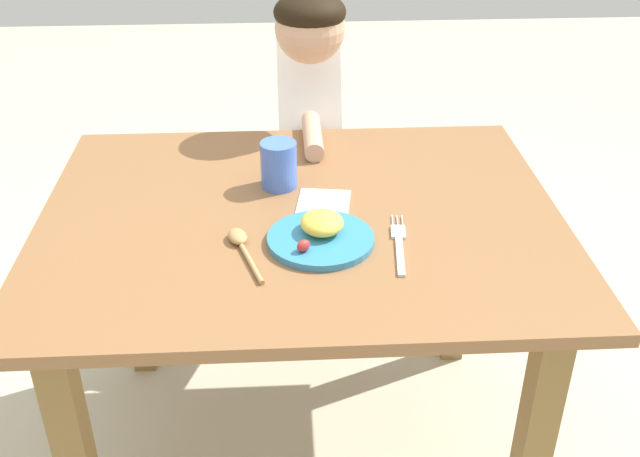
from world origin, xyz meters
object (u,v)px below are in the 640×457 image
(fork, at_px, (399,244))
(plate, at_px, (321,234))
(person, at_px, (309,147))
(spoon, at_px, (241,243))
(drinking_cup, at_px, (279,165))

(fork, bearing_deg, plate, 87.11)
(fork, bearing_deg, person, 18.09)
(spoon, bearing_deg, drinking_cup, -34.64)
(plate, relative_size, fork, 0.94)
(fork, distance_m, person, 0.72)
(spoon, bearing_deg, person, -31.20)
(plate, height_order, fork, plate)
(plate, bearing_deg, spoon, -175.69)
(fork, relative_size, person, 0.22)
(drinking_cup, bearing_deg, spoon, -107.01)
(drinking_cup, bearing_deg, fork, -48.79)
(plate, height_order, person, person)
(spoon, xyz_separation_m, person, (0.17, 0.69, -0.11))
(spoon, height_order, person, person)
(plate, relative_size, spoon, 1.11)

